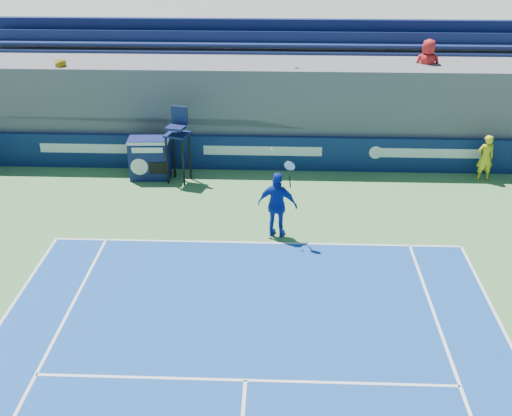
{
  "coord_description": "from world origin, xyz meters",
  "views": [
    {
      "loc": [
        0.59,
        -3.27,
        8.45
      ],
      "look_at": [
        0.0,
        11.5,
        1.25
      ],
      "focal_mm": 45.0,
      "sensor_mm": 36.0,
      "label": 1
    }
  ],
  "objects_px": {
    "ball_person": "(485,158)",
    "tennis_player": "(278,205)",
    "match_clock": "(150,157)",
    "umpire_chair": "(178,137)"
  },
  "relations": [
    {
      "from": "ball_person",
      "to": "umpire_chair",
      "type": "distance_m",
      "value": 10.01
    },
    {
      "from": "match_clock",
      "to": "tennis_player",
      "type": "xyz_separation_m",
      "value": [
        4.24,
        -3.87,
        0.21
      ]
    },
    {
      "from": "ball_person",
      "to": "tennis_player",
      "type": "relative_size",
      "value": 0.6
    },
    {
      "from": "ball_person",
      "to": "tennis_player",
      "type": "distance_m",
      "value": 7.92
    },
    {
      "from": "match_clock",
      "to": "umpire_chair",
      "type": "xyz_separation_m",
      "value": [
        1.0,
        -0.21,
        0.79
      ]
    },
    {
      "from": "match_clock",
      "to": "umpire_chair",
      "type": "distance_m",
      "value": 1.29
    },
    {
      "from": "umpire_chair",
      "to": "tennis_player",
      "type": "distance_m",
      "value": 4.92
    },
    {
      "from": "ball_person",
      "to": "tennis_player",
      "type": "xyz_separation_m",
      "value": [
        -6.74,
        -4.16,
        0.16
      ]
    },
    {
      "from": "ball_person",
      "to": "match_clock",
      "type": "height_order",
      "value": "ball_person"
    },
    {
      "from": "match_clock",
      "to": "umpire_chair",
      "type": "height_order",
      "value": "umpire_chair"
    }
  ]
}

